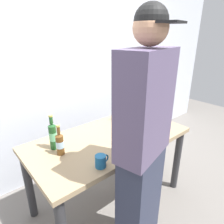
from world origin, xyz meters
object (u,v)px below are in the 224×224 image
Objects in this scene: beer_bottle_green at (60,143)px; person_figure at (142,152)px; coffee_mug at (101,161)px; beer_bottle_amber at (53,135)px; laptop at (132,117)px.

person_figure reaches higher than beer_bottle_green.
beer_bottle_amber is at bearing 108.35° from coffee_mug.
beer_bottle_green is 0.38m from coffee_mug.
person_figure is (0.33, -0.59, 0.07)m from beer_bottle_green.
person_figure reaches higher than coffee_mug.
beer_bottle_green is 0.68m from person_figure.
coffee_mug is (-0.77, -0.43, -0.00)m from laptop.
beer_bottle_amber is 2.65× the size of coffee_mug.
coffee_mug is (0.15, -0.46, -0.08)m from beer_bottle_amber.
laptop is at bearing 5.17° from beer_bottle_green.
beer_bottle_amber is 0.50m from coffee_mug.
coffee_mug is at bearing -150.76° from laptop.
beer_bottle_amber reaches higher than laptop.
beer_bottle_amber is at bearing 114.91° from person_figure.
laptop is 0.88m from coffee_mug.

